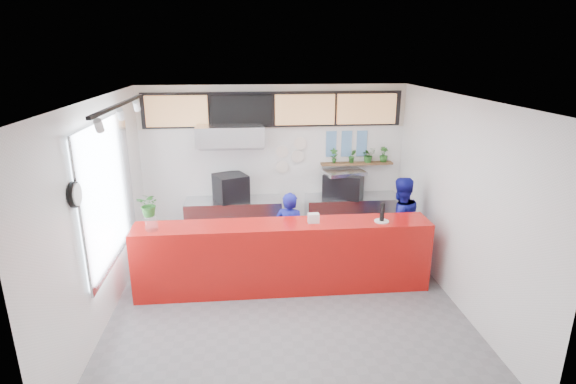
% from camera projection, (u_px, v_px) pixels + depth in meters
% --- Properties ---
extents(floor, '(5.00, 5.00, 0.00)m').
position_uv_depth(floor, '(286.00, 301.00, 6.72)').
color(floor, slate).
rests_on(floor, ground).
extents(ceiling, '(5.00, 5.00, 0.00)m').
position_uv_depth(ceiling, '(285.00, 98.00, 5.82)').
color(ceiling, silver).
extents(wall_back, '(5.00, 0.00, 5.00)m').
position_uv_depth(wall_back, '(274.00, 164.00, 8.64)').
color(wall_back, white).
rests_on(wall_back, ground).
extents(wall_left, '(0.00, 5.00, 5.00)m').
position_uv_depth(wall_left, '(101.00, 213.00, 6.05)').
color(wall_left, white).
rests_on(wall_left, ground).
extents(wall_right, '(0.00, 5.00, 5.00)m').
position_uv_depth(wall_right, '(457.00, 202.00, 6.49)').
color(wall_right, white).
rests_on(wall_right, ground).
extents(service_counter, '(4.50, 0.60, 1.10)m').
position_uv_depth(service_counter, '(283.00, 256.00, 6.94)').
color(service_counter, '#AF100C').
rests_on(service_counter, ground).
extents(cream_band, '(5.00, 0.02, 0.80)m').
position_uv_depth(cream_band, '(274.00, 107.00, 8.30)').
color(cream_band, beige).
rests_on(cream_band, wall_back).
extents(prep_bench, '(1.80, 0.60, 0.90)m').
position_uv_depth(prep_bench, '(234.00, 222.00, 8.60)').
color(prep_bench, '#B2B5BA').
rests_on(prep_bench, ground).
extents(panini_oven, '(0.72, 0.72, 0.49)m').
position_uv_depth(panini_oven, '(231.00, 187.00, 8.39)').
color(panini_oven, black).
rests_on(panini_oven, prep_bench).
extents(extraction_hood, '(1.20, 0.70, 0.35)m').
position_uv_depth(extraction_hood, '(231.00, 135.00, 8.04)').
color(extraction_hood, '#B2B5BA').
rests_on(extraction_hood, ceiling).
extents(hood_lip, '(1.20, 0.69, 0.31)m').
position_uv_depth(hood_lip, '(231.00, 146.00, 8.10)').
color(hood_lip, '#B2B5BA').
rests_on(hood_lip, ceiling).
extents(right_bench, '(1.80, 0.60, 0.90)m').
position_uv_depth(right_bench, '(352.00, 218.00, 8.81)').
color(right_bench, '#B2B5BA').
rests_on(right_bench, ground).
extents(espresso_machine, '(0.86, 0.75, 0.46)m').
position_uv_depth(espresso_machine, '(343.00, 185.00, 8.59)').
color(espresso_machine, black).
rests_on(espresso_machine, right_bench).
extents(espresso_tray, '(0.84, 0.66, 0.07)m').
position_uv_depth(espresso_tray, '(344.00, 172.00, 8.51)').
color(espresso_tray, '#A7A9AF').
rests_on(espresso_tray, espresso_machine).
extents(herb_shelf, '(1.40, 0.18, 0.04)m').
position_uv_depth(herb_shelf, '(357.00, 163.00, 8.69)').
color(herb_shelf, brown).
rests_on(herb_shelf, wall_back).
extents(menu_board_far_left, '(1.10, 0.10, 0.55)m').
position_uv_depth(menu_board_far_left, '(177.00, 111.00, 8.06)').
color(menu_board_far_left, tan).
rests_on(menu_board_far_left, wall_back).
extents(menu_board_mid_left, '(1.10, 0.10, 0.55)m').
position_uv_depth(menu_board_mid_left, '(242.00, 110.00, 8.16)').
color(menu_board_mid_left, black).
rests_on(menu_board_mid_left, wall_back).
extents(menu_board_mid_right, '(1.10, 0.10, 0.55)m').
position_uv_depth(menu_board_mid_right, '(305.00, 110.00, 8.26)').
color(menu_board_mid_right, tan).
rests_on(menu_board_mid_right, wall_back).
extents(menu_board_far_right, '(1.10, 0.10, 0.55)m').
position_uv_depth(menu_board_far_right, '(366.00, 109.00, 8.37)').
color(menu_board_far_right, tan).
rests_on(menu_board_far_right, wall_back).
extents(soffit, '(4.80, 0.04, 0.65)m').
position_uv_depth(soffit, '(274.00, 109.00, 8.29)').
color(soffit, black).
rests_on(soffit, wall_back).
extents(window_pane, '(0.04, 2.20, 1.90)m').
position_uv_depth(window_pane, '(108.00, 192.00, 6.27)').
color(window_pane, silver).
rests_on(window_pane, wall_left).
extents(window_frame, '(0.03, 2.30, 2.00)m').
position_uv_depth(window_frame, '(109.00, 192.00, 6.28)').
color(window_frame, '#B2B5BA').
rests_on(window_frame, wall_left).
extents(wall_clock_rim, '(0.05, 0.30, 0.30)m').
position_uv_depth(wall_clock_rim, '(74.00, 195.00, 5.03)').
color(wall_clock_rim, black).
rests_on(wall_clock_rim, wall_left).
extents(wall_clock_face, '(0.02, 0.26, 0.26)m').
position_uv_depth(wall_clock_face, '(77.00, 195.00, 5.03)').
color(wall_clock_face, white).
rests_on(wall_clock_face, wall_left).
extents(track_rail, '(0.05, 2.40, 0.04)m').
position_uv_depth(track_rail, '(119.00, 105.00, 5.65)').
color(track_rail, black).
rests_on(track_rail, ceiling).
extents(dec_plate_a, '(0.24, 0.03, 0.24)m').
position_uv_depth(dec_plate_a, '(282.00, 152.00, 8.55)').
color(dec_plate_a, silver).
rests_on(dec_plate_a, wall_back).
extents(dec_plate_b, '(0.24, 0.03, 0.24)m').
position_uv_depth(dec_plate_b, '(297.00, 156.00, 8.61)').
color(dec_plate_b, silver).
rests_on(dec_plate_b, wall_back).
extents(dec_plate_c, '(0.24, 0.03, 0.24)m').
position_uv_depth(dec_plate_c, '(282.00, 167.00, 8.64)').
color(dec_plate_c, silver).
rests_on(dec_plate_c, wall_back).
extents(dec_plate_d, '(0.24, 0.03, 0.24)m').
position_uv_depth(dec_plate_d, '(300.00, 143.00, 8.54)').
color(dec_plate_d, silver).
rests_on(dec_plate_d, wall_back).
extents(photo_frame_a, '(0.20, 0.02, 0.25)m').
position_uv_depth(photo_frame_a, '(331.00, 138.00, 8.57)').
color(photo_frame_a, '#598CBF').
rests_on(photo_frame_a, wall_back).
extents(photo_frame_b, '(0.20, 0.02, 0.25)m').
position_uv_depth(photo_frame_b, '(347.00, 137.00, 8.60)').
color(photo_frame_b, '#598CBF').
rests_on(photo_frame_b, wall_back).
extents(photo_frame_c, '(0.20, 0.02, 0.25)m').
position_uv_depth(photo_frame_c, '(362.00, 137.00, 8.63)').
color(photo_frame_c, '#598CBF').
rests_on(photo_frame_c, wall_back).
extents(photo_frame_d, '(0.20, 0.02, 0.25)m').
position_uv_depth(photo_frame_d, '(331.00, 150.00, 8.65)').
color(photo_frame_d, '#598CBF').
rests_on(photo_frame_d, wall_back).
extents(photo_frame_e, '(0.20, 0.02, 0.25)m').
position_uv_depth(photo_frame_e, '(346.00, 150.00, 8.67)').
color(photo_frame_e, '#598CBF').
rests_on(photo_frame_e, wall_back).
extents(photo_frame_f, '(0.20, 0.02, 0.25)m').
position_uv_depth(photo_frame_f, '(361.00, 150.00, 8.70)').
color(photo_frame_f, '#598CBF').
rests_on(photo_frame_f, wall_back).
extents(staff_center, '(0.60, 0.51, 1.41)m').
position_uv_depth(staff_center, '(290.00, 233.00, 7.43)').
color(staff_center, navy).
rests_on(staff_center, ground).
extents(staff_right, '(0.88, 0.74, 1.59)m').
position_uv_depth(staff_right, '(399.00, 222.00, 7.64)').
color(staff_right, navy).
rests_on(staff_right, ground).
extents(herb_a, '(0.16, 0.12, 0.29)m').
position_uv_depth(herb_a, '(334.00, 156.00, 8.60)').
color(herb_a, '#275F21').
rests_on(herb_a, herb_shelf).
extents(herb_b, '(0.15, 0.12, 0.26)m').
position_uv_depth(herb_b, '(352.00, 156.00, 8.64)').
color(herb_b, '#275F21').
rests_on(herb_b, herb_shelf).
extents(herb_c, '(0.32, 0.29, 0.29)m').
position_uv_depth(herb_c, '(368.00, 155.00, 8.66)').
color(herb_c, '#275F21').
rests_on(herb_c, herb_shelf).
extents(herb_d, '(0.19, 0.18, 0.29)m').
position_uv_depth(herb_d, '(384.00, 154.00, 8.69)').
color(herb_d, '#275F21').
rests_on(herb_d, herb_shelf).
extents(glass_vase, '(0.20, 0.20, 0.22)m').
position_uv_depth(glass_vase, '(151.00, 223.00, 6.48)').
color(glass_vase, silver).
rests_on(glass_vase, service_counter).
extents(basil_vase, '(0.37, 0.34, 0.35)m').
position_uv_depth(basil_vase, '(149.00, 204.00, 6.39)').
color(basil_vase, '#275F21').
rests_on(basil_vase, glass_vase).
extents(napkin_holder, '(0.17, 0.11, 0.15)m').
position_uv_depth(napkin_holder, '(313.00, 218.00, 6.78)').
color(napkin_holder, silver).
rests_on(napkin_holder, service_counter).
extents(white_plate, '(0.23, 0.23, 0.02)m').
position_uv_depth(white_plate, '(382.00, 221.00, 6.84)').
color(white_plate, silver).
rests_on(white_plate, service_counter).
extents(pepper_mill, '(0.09, 0.09, 0.28)m').
position_uv_depth(pepper_mill, '(382.00, 212.00, 6.79)').
color(pepper_mill, black).
rests_on(pepper_mill, white_plate).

